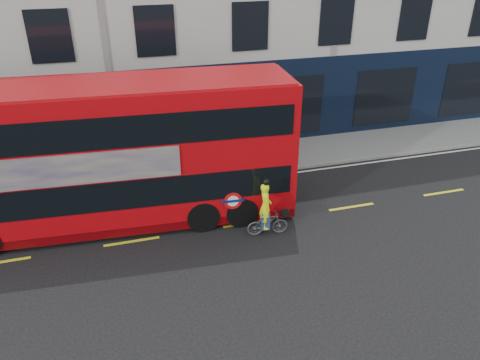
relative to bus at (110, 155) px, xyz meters
name	(u,v)px	position (x,y,z in m)	size (l,w,h in m)	color
ground	(136,269)	(0.32, -2.97, -2.53)	(120.00, 120.00, 0.00)	black
pavement	(122,174)	(0.32, 3.53, -2.47)	(60.00, 3.00, 0.12)	slate
kerb	(125,190)	(0.32, 2.03, -2.46)	(60.00, 0.12, 0.13)	gray
road_edge_line	(125,195)	(0.32, 1.73, -2.52)	(58.00, 0.10, 0.01)	silver
lane_dashes	(132,241)	(0.32, -1.47, -2.52)	(58.00, 0.12, 0.01)	yellow
bus	(110,155)	(0.00, 0.00, 0.00)	(12.37, 3.57, 4.93)	#B1070C
cyclist	(267,216)	(4.70, -2.28, -1.79)	(1.43, 0.63, 2.12)	#4E5254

